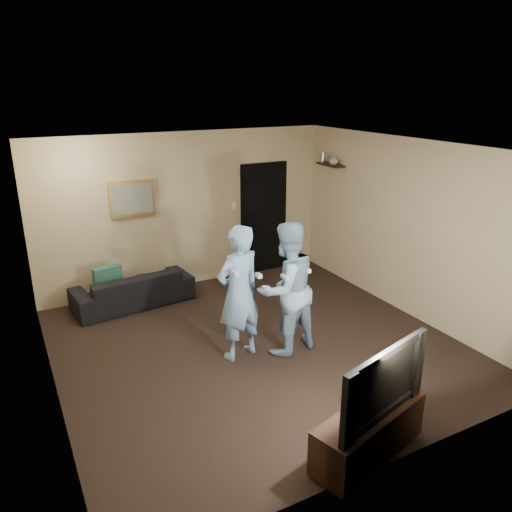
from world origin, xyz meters
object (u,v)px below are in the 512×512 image
wii_player_left (239,293)px  television (374,379)px  tv_console (369,432)px  sofa (133,288)px  wii_player_right (286,289)px

wii_player_left → television: bearing=-83.0°
television → tv_console: bearing=0.0°
tv_console → sofa: bearing=88.1°
tv_console → wii_player_right: 2.16m
wii_player_left → wii_player_right: size_ratio=1.00×
television → wii_player_left: wii_player_left is taller
sofa → tv_console: 4.52m
wii_player_right → tv_console: bearing=-99.0°
wii_player_right → sofa: bearing=120.6°
television → wii_player_right: size_ratio=0.69×
television → wii_player_left: bearing=81.5°
wii_player_left → sofa: bearing=109.9°
sofa → television: (1.06, -4.39, 0.55)m
tv_console → wii_player_left: 2.30m
sofa → television: bearing=97.5°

